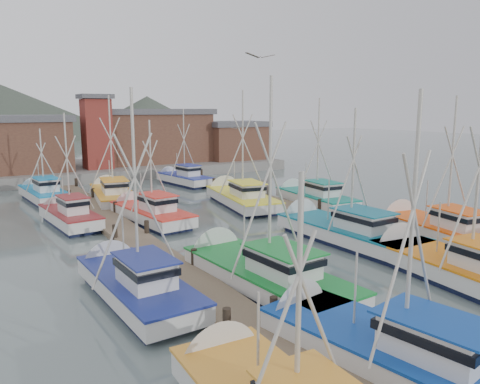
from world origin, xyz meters
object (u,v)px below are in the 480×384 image
boat_0 (381,348)px  boat_8 (148,213)px  boat_1 (455,267)px  boat_12 (112,194)px  lookout_tower (97,131)px  boat_4 (258,272)px

boat_0 → boat_8: 22.42m
boat_0 → boat_1: (8.83, 3.62, 0.00)m
boat_8 → boat_12: size_ratio=0.90×
lookout_tower → boat_8: 24.23m
boat_4 → boat_8: size_ratio=1.14×
boat_1 → boat_4: (-8.44, 4.16, 0.00)m
boat_4 → boat_8: boat_4 is taller
lookout_tower → boat_4: (-2.28, -38.26, -4.86)m
lookout_tower → boat_1: size_ratio=0.81×
lookout_tower → boat_8: bearing=-95.7°
boat_4 → boat_1: bearing=-30.8°
lookout_tower → boat_4: lookout_tower is taller
boat_4 → boat_0: bearing=-97.4°
lookout_tower → boat_12: (-2.55, -14.89, -4.87)m
boat_0 → boat_4: bearing=76.4°
boat_12 → boat_4: bearing=-81.4°
boat_1 → boat_12: bearing=112.3°
lookout_tower → boat_0: (-2.67, -46.04, -4.87)m
boat_1 → boat_4: boat_4 is taller
boat_8 → boat_1: bearing=-72.9°
boat_0 → boat_8: size_ratio=1.10×
boat_8 → boat_4: bearing=-97.0°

